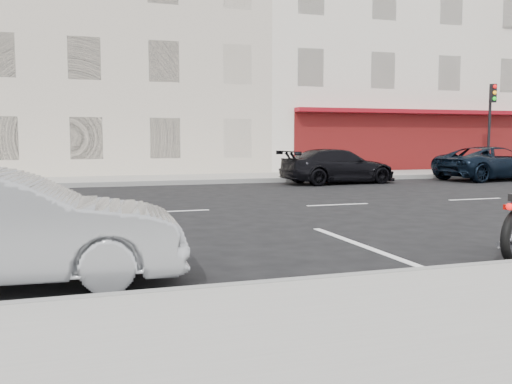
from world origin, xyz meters
TOP-DOWN VIEW (x-y plane):
  - ground at (0.00, 0.00)m, footprint 120.00×120.00m
  - sidewalk_far at (-5.00, 8.70)m, footprint 80.00×3.40m
  - curb_far at (-5.00, 7.00)m, footprint 80.00×0.12m
  - bldg_cream at (-2.00, 16.30)m, footprint 12.00×12.00m
  - bldg_corner at (11.00, 16.30)m, footprint 14.00×12.00m
  - traffic_light at (13.50, 8.33)m, footprint 0.26×0.30m
  - fire_hydrant at (12.00, 8.50)m, footprint 0.20×0.20m
  - suv_far at (11.29, 5.52)m, footprint 4.84×2.66m
  - car_far at (4.90, 5.85)m, footprint 4.34×2.04m

SIDE VIEW (x-z plane):
  - ground at x=0.00m, z-range 0.00..0.00m
  - sidewalk_far at x=-5.00m, z-range 0.00..0.15m
  - curb_far at x=-5.00m, z-range 0.00..0.16m
  - fire_hydrant at x=12.00m, z-range 0.17..0.89m
  - car_far at x=4.90m, z-range 0.00..1.22m
  - suv_far at x=11.29m, z-range 0.00..1.28m
  - traffic_light at x=13.50m, z-range 0.66..4.46m
  - bldg_cream at x=-2.00m, z-range 0.00..11.50m
  - bldg_corner at x=11.00m, z-range 0.00..12.50m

